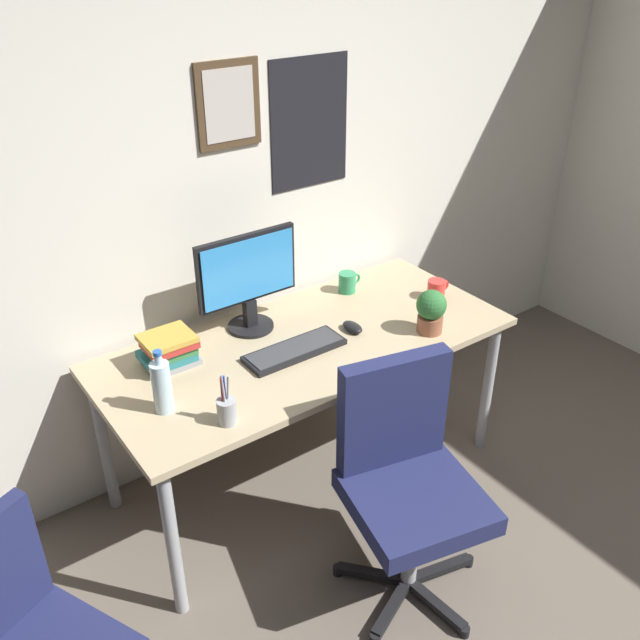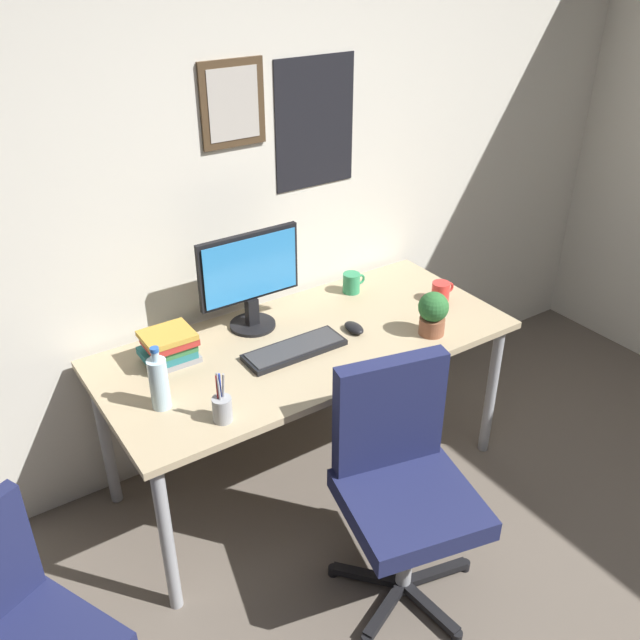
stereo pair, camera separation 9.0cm
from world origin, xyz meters
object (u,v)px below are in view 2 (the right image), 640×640
coffee_mug_far (352,283)px  potted_plant (433,312)px  monitor (250,277)px  water_bottle (159,382)px  computer_mouse (354,328)px  coffee_mug_near (441,291)px  pen_cup (222,408)px  book_stack_left (170,346)px  side_chair (11,638)px  office_chair (401,475)px  keyboard (295,349)px

coffee_mug_far → potted_plant: (0.06, -0.50, 0.06)m
monitor → water_bottle: bearing=-149.5°
computer_mouse → coffee_mug_near: (0.51, 0.01, 0.03)m
pen_cup → book_stack_left: bearing=90.4°
side_chair → computer_mouse: size_ratio=7.95×
side_chair → coffee_mug_far: size_ratio=7.29×
side_chair → coffee_mug_near: (2.09, 0.53, 0.28)m
office_chair → monitor: monitor is taller
office_chair → computer_mouse: size_ratio=8.64×
keyboard → computer_mouse: computer_mouse is taller
monitor → coffee_mug_near: 0.91m
keyboard → coffee_mug_far: bearing=30.8°
computer_mouse → coffee_mug_near: 0.51m
monitor → keyboard: size_ratio=1.07×
computer_mouse → book_stack_left: book_stack_left is taller
monitor → water_bottle: monitor is taller
potted_plant → book_stack_left: 1.10m
keyboard → pen_cup: bearing=-151.9°
computer_mouse → monitor: bearing=140.4°
office_chair → coffee_mug_near: bearing=40.7°
book_stack_left → keyboard: bearing=-25.3°
coffee_mug_far → book_stack_left: bearing=-174.6°
book_stack_left → coffee_mug_far: bearing=5.4°
pen_cup → book_stack_left: 0.45m
office_chair → coffee_mug_far: (0.46, 0.94, 0.26)m
side_chair → monitor: (1.24, 0.80, 0.47)m
office_chair → coffee_mug_near: office_chair is taller
office_chair → coffee_mug_far: office_chair is taller
potted_plant → pen_cup: pen_cup is taller
potted_plant → pen_cup: (-1.01, -0.04, -0.05)m
monitor → book_stack_left: bearing=-170.4°
coffee_mug_near → side_chair: bearing=-165.8°
coffee_mug_near → pen_cup: 1.28m
monitor → office_chair: bearing=-84.1°
keyboard → book_stack_left: (-0.45, 0.21, 0.06)m
office_chair → book_stack_left: bearing=120.6°
keyboard → potted_plant: size_ratio=2.21×
water_bottle → coffee_mug_far: size_ratio=2.10×
side_chair → coffee_mug_near: bearing=14.2°
coffee_mug_near → office_chair: bearing=-139.3°
coffee_mug_near → water_bottle: bearing=-177.8°
coffee_mug_near → potted_plant: 0.33m
side_chair → potted_plant: 1.90m
book_stack_left → potted_plant: bearing=-22.0°
keyboard → coffee_mug_far: 0.59m
coffee_mug_near → coffee_mug_far: size_ratio=1.01×
book_stack_left → water_bottle: bearing=-119.5°
pen_cup → water_bottle: bearing=127.4°
keyboard → potted_plant: bearing=-19.3°
keyboard → computer_mouse: bearing=-0.3°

